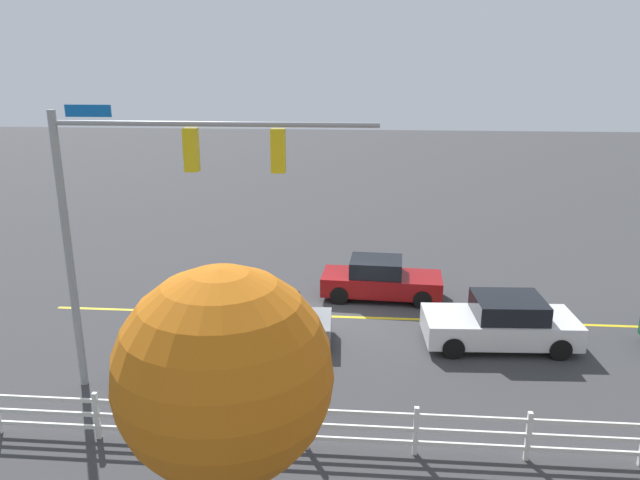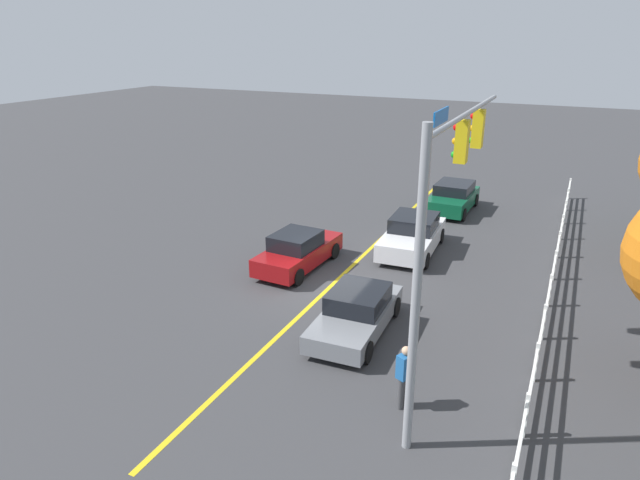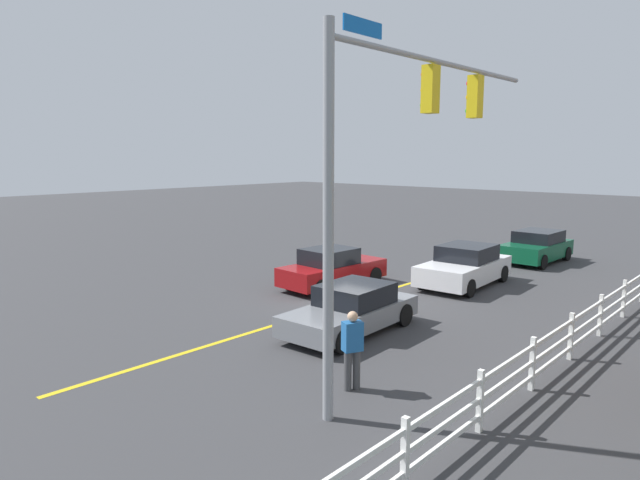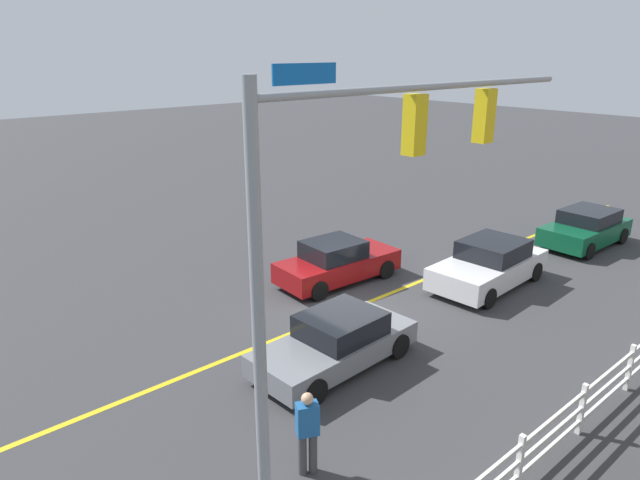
{
  "view_description": "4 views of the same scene",
  "coord_description": "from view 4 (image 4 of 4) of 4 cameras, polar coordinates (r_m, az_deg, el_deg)",
  "views": [
    {
      "loc": [
        -0.68,
        18.51,
        8.14
      ],
      "look_at": [
        0.79,
        0.57,
        2.85
      ],
      "focal_mm": 33.56,
      "sensor_mm": 36.0,
      "label": 1
    },
    {
      "loc": [
        16.59,
        7.44,
        8.64
      ],
      "look_at": [
        1.58,
        0.39,
        2.44
      ],
      "focal_mm": 31.35,
      "sensor_mm": 36.0,
      "label": 2
    },
    {
      "loc": [
        13.93,
        11.27,
        4.85
      ],
      "look_at": [
        0.97,
        -0.5,
        2.15
      ],
      "focal_mm": 30.93,
      "sensor_mm": 36.0,
      "label": 3
    },
    {
      "loc": [
        10.91,
        11.02,
        7.44
      ],
      "look_at": [
        0.62,
        -0.65,
        2.18
      ],
      "focal_mm": 31.91,
      "sensor_mm": 36.0,
      "label": 4
    }
  ],
  "objects": [
    {
      "name": "car_3",
      "position": [
        19.45,
        16.61,
        -2.37
      ],
      "size": [
        4.56,
        2.23,
        1.52
      ],
      "rotation": [
        0.0,
        0.0,
        0.05
      ],
      "color": "silver",
      "rests_on": "ground_plane"
    },
    {
      "name": "car_1",
      "position": [
        18.92,
        1.71,
        -2.25
      ],
      "size": [
        4.34,
        1.99,
        1.47
      ],
      "rotation": [
        0.0,
        0.0,
        3.09
      ],
      "color": "maroon",
      "rests_on": "ground_plane"
    },
    {
      "name": "ground_plane",
      "position": [
        17.2,
        3.01,
        -6.99
      ],
      "size": [
        120.0,
        120.0,
        0.0
      ],
      "primitive_type": "plane",
      "color": "#38383A"
    },
    {
      "name": "pedestrian",
      "position": [
        10.78,
        -1.26,
        -18.5
      ],
      "size": [
        0.47,
        0.41,
        1.69
      ],
      "rotation": [
        0.0,
        0.0,
        1.13
      ],
      "color": "#3F3F42",
      "rests_on": "ground_plane"
    },
    {
      "name": "car_0",
      "position": [
        14.12,
        1.64,
        -10.16
      ],
      "size": [
        4.38,
        2.03,
        1.33
      ],
      "rotation": [
        0.0,
        0.0,
        0.04
      ],
      "color": "slate",
      "rests_on": "ground_plane"
    },
    {
      "name": "signal_assembly",
      "position": [
        9.12,
        4.57,
        3.84
      ],
      "size": [
        7.72,
        0.38,
        7.26
      ],
      "color": "gray",
      "rests_on": "ground_plane"
    },
    {
      "name": "car_2",
      "position": [
        24.78,
        25.11,
        1.09
      ],
      "size": [
        4.15,
        2.07,
        1.44
      ],
      "rotation": [
        0.0,
        0.0,
        -0.03
      ],
      "color": "#0C4C2D",
      "rests_on": "ground_plane"
    },
    {
      "name": "lane_center_stripe",
      "position": [
        19.98,
        11.27,
        -3.57
      ],
      "size": [
        28.0,
        0.16,
        0.01
      ],
      "primitive_type": "cube",
      "color": "gold",
      "rests_on": "ground_plane"
    }
  ]
}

